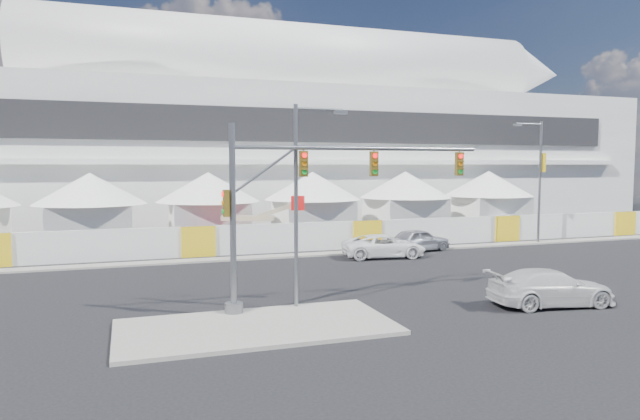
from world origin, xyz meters
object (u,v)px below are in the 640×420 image
object	(u,v)px
lot_car_b	(526,226)
streetlight_curb	(538,173)
streetlight_median	(301,191)
boom_lift	(241,232)
sedan_silver	(418,240)
pickup_curb	(384,246)
lot_car_a	(513,223)
pickup_near	(551,288)
traffic_mast	(291,205)

from	to	relation	value
lot_car_b	streetlight_curb	xyz separation A→B (m)	(-2.89, -4.77, 4.66)
streetlight_median	boom_lift	size ratio (longest dim) A/B	1.09
lot_car_b	streetlight_curb	world-z (taller)	streetlight_curb
sedan_silver	pickup_curb	bearing A→B (deg)	102.20
lot_car_a	pickup_curb	bearing A→B (deg)	159.88
pickup_near	lot_car_a	bearing A→B (deg)	-26.13
lot_car_b	streetlight_median	size ratio (longest dim) A/B	0.51
lot_car_b	sedan_silver	bearing A→B (deg)	129.06
sedan_silver	lot_car_a	xyz separation A→B (m)	(14.20, 8.29, -0.07)
sedan_silver	pickup_near	xyz separation A→B (m)	(-2.12, -15.47, -0.02)
sedan_silver	streetlight_median	distance (m)	18.15
pickup_curb	traffic_mast	world-z (taller)	traffic_mast
sedan_silver	lot_car_b	distance (m)	14.42
streetlight_curb	boom_lift	distance (m)	22.91
sedan_silver	boom_lift	size ratio (longest dim) A/B	0.61
traffic_mast	streetlight_curb	size ratio (longest dim) A/B	1.22
sedan_silver	traffic_mast	bearing A→B (deg)	121.80
sedan_silver	pickup_curb	distance (m)	3.77
pickup_curb	boom_lift	bearing A→B (deg)	50.32
pickup_curb	lot_car_b	xyz separation A→B (m)	(16.76, 7.06, -0.03)
traffic_mast	boom_lift	world-z (taller)	traffic_mast
traffic_mast	streetlight_median	bearing A→B (deg)	22.99
pickup_curb	pickup_near	size ratio (longest dim) A/B	1.00
pickup_curb	streetlight_median	size ratio (longest dim) A/B	0.65
pickup_near	streetlight_curb	xyz separation A→B (m)	(12.58, 16.14, 4.60)
sedan_silver	pickup_curb	xyz separation A→B (m)	(-3.41, -1.62, -0.05)
pickup_near	traffic_mast	size ratio (longest dim) A/B	0.48
traffic_mast	streetlight_curb	xyz separation A→B (m)	(23.31, 13.50, 1.01)
pickup_curb	traffic_mast	xyz separation A→B (m)	(-9.44, -11.21, 3.62)
traffic_mast	streetlight_curb	distance (m)	26.96
pickup_near	streetlight_curb	bearing A→B (deg)	-29.58
boom_lift	lot_car_a	bearing A→B (deg)	24.19
lot_car_b	traffic_mast	size ratio (longest dim) A/B	0.38
streetlight_median	streetlight_curb	distance (m)	26.43
sedan_silver	traffic_mast	xyz separation A→B (m)	(-12.85, -12.83, 3.58)
boom_lift	traffic_mast	bearing A→B (deg)	-73.92
lot_car_a	streetlight_median	bearing A→B (deg)	168.73
streetlight_median	streetlight_curb	bearing A→B (deg)	30.21
sedan_silver	pickup_near	bearing A→B (deg)	159.04
boom_lift	sedan_silver	bearing A→B (deg)	-10.65
pickup_curb	streetlight_median	xyz separation A→B (m)	(-8.97, -11.01, 4.17)
pickup_curb	boom_lift	xyz separation A→B (m)	(-7.74, 8.49, 0.25)
pickup_near	traffic_mast	world-z (taller)	traffic_mast
pickup_curb	lot_car_b	distance (m)	18.19
pickup_curb	streetlight_curb	world-z (taller)	streetlight_curb
lot_car_b	streetlight_curb	size ratio (longest dim) A/B	0.46
traffic_mast	streetlight_curb	world-z (taller)	streetlight_curb
sedan_silver	lot_car_a	world-z (taller)	sedan_silver
streetlight_median	boom_lift	bearing A→B (deg)	86.42
pickup_curb	streetlight_curb	size ratio (longest dim) A/B	0.58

